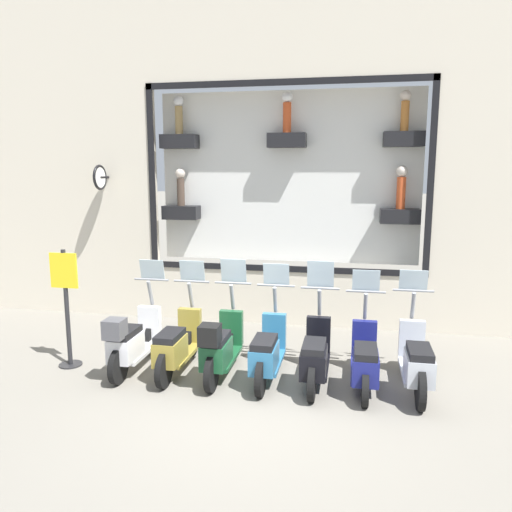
{
  "coord_description": "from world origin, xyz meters",
  "views": [
    {
      "loc": [
        -6.21,
        -1.32,
        3.1
      ],
      "look_at": [
        2.14,
        0.31,
        1.61
      ],
      "focal_mm": 35.0,
      "sensor_mm": 36.0,
      "label": 1
    }
  ],
  "objects_px": {
    "scooter_olive_5": "(177,345)",
    "scooter_silver_0": "(416,362)",
    "scooter_teal_3": "(267,352)",
    "scooter_black_2": "(315,356)",
    "scooter_navy_1": "(365,360)",
    "shop_sign_post": "(66,303)",
    "scooter_white_6": "(132,341)",
    "scooter_green_4": "(220,347)"
  },
  "relations": [
    {
      "from": "scooter_olive_5",
      "to": "scooter_white_6",
      "type": "relative_size",
      "value": 1.0
    },
    {
      "from": "scooter_black_2",
      "to": "scooter_green_4",
      "type": "height_order",
      "value": "scooter_black_2"
    },
    {
      "from": "scooter_olive_5",
      "to": "scooter_silver_0",
      "type": "bearing_deg",
      "value": -89.99
    },
    {
      "from": "scooter_black_2",
      "to": "shop_sign_post",
      "type": "xyz_separation_m",
      "value": [
        -0.06,
        3.89,
        0.59
      ]
    },
    {
      "from": "scooter_green_4",
      "to": "scooter_white_6",
      "type": "relative_size",
      "value": 1.0
    },
    {
      "from": "scooter_silver_0",
      "to": "scooter_navy_1",
      "type": "bearing_deg",
      "value": 90.7
    },
    {
      "from": "scooter_white_6",
      "to": "scooter_silver_0",
      "type": "bearing_deg",
      "value": -89.18
    },
    {
      "from": "scooter_navy_1",
      "to": "scooter_olive_5",
      "type": "xyz_separation_m",
      "value": [
        0.01,
        2.82,
        0.03
      ]
    },
    {
      "from": "scooter_silver_0",
      "to": "scooter_navy_1",
      "type": "relative_size",
      "value": 1.01
    },
    {
      "from": "scooter_navy_1",
      "to": "scooter_black_2",
      "type": "height_order",
      "value": "scooter_black_2"
    },
    {
      "from": "scooter_silver_0",
      "to": "scooter_olive_5",
      "type": "relative_size",
      "value": 1.0
    },
    {
      "from": "scooter_navy_1",
      "to": "scooter_silver_0",
      "type": "bearing_deg",
      "value": -89.3
    },
    {
      "from": "scooter_navy_1",
      "to": "scooter_green_4",
      "type": "distance_m",
      "value": 2.11
    },
    {
      "from": "scooter_navy_1",
      "to": "shop_sign_post",
      "type": "xyz_separation_m",
      "value": [
        -0.05,
        4.6,
        0.61
      ]
    },
    {
      "from": "scooter_olive_5",
      "to": "shop_sign_post",
      "type": "relative_size",
      "value": 0.96
    },
    {
      "from": "scooter_navy_1",
      "to": "scooter_teal_3",
      "type": "height_order",
      "value": "scooter_teal_3"
    },
    {
      "from": "scooter_black_2",
      "to": "scooter_olive_5",
      "type": "relative_size",
      "value": 1.0
    },
    {
      "from": "scooter_navy_1",
      "to": "scooter_teal_3",
      "type": "relative_size",
      "value": 0.99
    },
    {
      "from": "scooter_black_2",
      "to": "scooter_olive_5",
      "type": "bearing_deg",
      "value": 89.98
    },
    {
      "from": "scooter_black_2",
      "to": "scooter_olive_5",
      "type": "xyz_separation_m",
      "value": [
        0.0,
        2.11,
        0.01
      ]
    },
    {
      "from": "scooter_navy_1",
      "to": "shop_sign_post",
      "type": "height_order",
      "value": "shop_sign_post"
    },
    {
      "from": "scooter_teal_3",
      "to": "scooter_black_2",
      "type": "bearing_deg",
      "value": -89.98
    },
    {
      "from": "scooter_black_2",
      "to": "scooter_olive_5",
      "type": "height_order",
      "value": "scooter_black_2"
    },
    {
      "from": "scooter_teal_3",
      "to": "shop_sign_post",
      "type": "bearing_deg",
      "value": 91.09
    },
    {
      "from": "scooter_navy_1",
      "to": "scooter_white_6",
      "type": "bearing_deg",
      "value": 90.84
    },
    {
      "from": "scooter_teal_3",
      "to": "shop_sign_post",
      "type": "xyz_separation_m",
      "value": [
        -0.06,
        3.19,
        0.59
      ]
    },
    {
      "from": "scooter_black_2",
      "to": "scooter_green_4",
      "type": "xyz_separation_m",
      "value": [
        -0.06,
        1.41,
        0.05
      ]
    },
    {
      "from": "scooter_navy_1",
      "to": "scooter_black_2",
      "type": "bearing_deg",
      "value": 89.43
    },
    {
      "from": "scooter_green_4",
      "to": "scooter_teal_3",
      "type": "bearing_deg",
      "value": -85.45
    },
    {
      "from": "scooter_navy_1",
      "to": "scooter_green_4",
      "type": "bearing_deg",
      "value": 91.34
    },
    {
      "from": "scooter_teal_3",
      "to": "scooter_white_6",
      "type": "xyz_separation_m",
      "value": [
        -0.06,
        2.11,
        0.04
      ]
    },
    {
      "from": "scooter_teal_3",
      "to": "scooter_white_6",
      "type": "distance_m",
      "value": 2.11
    },
    {
      "from": "scooter_navy_1",
      "to": "scooter_green_4",
      "type": "relative_size",
      "value": 0.99
    },
    {
      "from": "scooter_green_4",
      "to": "scooter_olive_5",
      "type": "height_order",
      "value": "scooter_green_4"
    },
    {
      "from": "scooter_silver_0",
      "to": "scooter_navy_1",
      "type": "height_order",
      "value": "scooter_silver_0"
    },
    {
      "from": "scooter_green_4",
      "to": "shop_sign_post",
      "type": "height_order",
      "value": "shop_sign_post"
    },
    {
      "from": "scooter_navy_1",
      "to": "scooter_black_2",
      "type": "distance_m",
      "value": 0.7
    },
    {
      "from": "scooter_teal_3",
      "to": "scooter_navy_1",
      "type": "bearing_deg",
      "value": -90.28
    },
    {
      "from": "scooter_white_6",
      "to": "shop_sign_post",
      "type": "xyz_separation_m",
      "value": [
        -0.0,
        1.08,
        0.54
      ]
    },
    {
      "from": "scooter_silver_0",
      "to": "scooter_black_2",
      "type": "distance_m",
      "value": 1.41
    },
    {
      "from": "scooter_green_4",
      "to": "scooter_olive_5",
      "type": "xyz_separation_m",
      "value": [
        0.06,
        0.7,
        -0.04
      ]
    },
    {
      "from": "scooter_olive_5",
      "to": "scooter_teal_3",
      "type": "bearing_deg",
      "value": -90.04
    }
  ]
}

